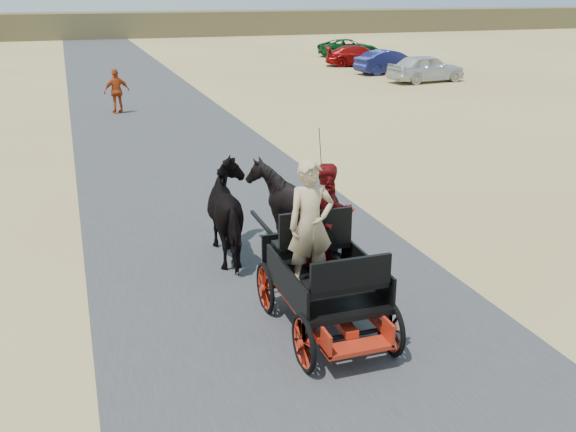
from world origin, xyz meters
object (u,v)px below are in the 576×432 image
object	(u,v)px
carriage	(324,307)
car_d	(349,48)
horse_left	(234,213)
horse_right	(292,207)
car_b	(390,62)
car_a	(426,68)
car_c	(360,56)
pedestrian	(117,91)

from	to	relation	value
carriage	car_d	distance (m)	39.56
horse_left	car_d	world-z (taller)	horse_left
horse_right	car_d	xyz separation A→B (m)	(15.77, 33.03, -0.24)
carriage	car_b	world-z (taller)	car_b
car_a	car_c	bearing A→B (deg)	-5.66
horse_left	horse_right	distance (m)	1.10
car_a	car_c	distance (m)	7.76
car_b	car_d	distance (m)	10.04
carriage	horse_right	bearing A→B (deg)	79.61
carriage	car_a	bearing A→B (deg)	56.75
horse_left	car_b	bearing A→B (deg)	-123.03
pedestrian	car_c	xyz separation A→B (m)	(15.84, 11.78, -0.23)
horse_right	car_c	size ratio (longest dim) A/B	0.39
car_d	carriage	bearing A→B (deg)	160.54
pedestrian	horse_right	bearing A→B (deg)	82.87
horse_right	car_c	distance (m)	30.55
pedestrian	car_d	size ratio (longest dim) A/B	0.39
horse_left	car_a	xyz separation A→B (m)	(15.26, 19.43, -0.13)
carriage	car_b	xyz separation A→B (m)	(14.51, 26.16, 0.31)
horse_right	car_d	world-z (taller)	horse_right
car_b	car_d	world-z (taller)	car_b
carriage	car_b	bearing A→B (deg)	60.99
car_b	horse_right	bearing A→B (deg)	143.14
carriage	car_c	xyz separation A→B (m)	(14.48, 30.19, 0.27)
car_b	car_c	distance (m)	4.03
car_a	car_c	size ratio (longest dim) A/B	0.97
carriage	car_d	size ratio (longest dim) A/B	0.54
car_c	car_b	bearing A→B (deg)	-160.70
pedestrian	horse_left	bearing A→B (deg)	78.81
horse_left	horse_right	bearing A→B (deg)	-180.00
carriage	pedestrian	world-z (taller)	pedestrian
pedestrian	car_b	world-z (taller)	pedestrian
car_a	car_d	bearing A→B (deg)	-14.09
carriage	car_c	bearing A→B (deg)	64.37
carriage	car_b	size ratio (longest dim) A/B	0.59
car_b	pedestrian	bearing A→B (deg)	110.26
carriage	car_b	distance (m)	29.91
horse_right	car_d	bearing A→B (deg)	-115.53
horse_left	car_d	xyz separation A→B (m)	(16.87, 33.03, -0.24)
horse_right	car_d	size ratio (longest dim) A/B	0.39
pedestrian	car_c	world-z (taller)	pedestrian
horse_right	carriage	bearing A→B (deg)	79.61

